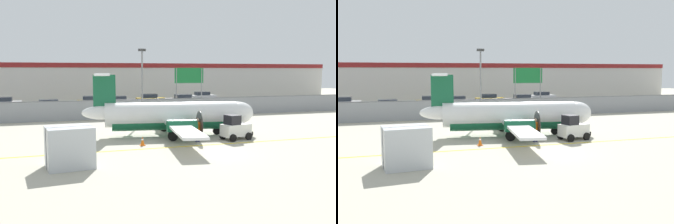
{
  "view_description": "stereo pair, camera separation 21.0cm",
  "coord_description": "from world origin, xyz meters",
  "views": [
    {
      "loc": [
        -9.41,
        -21.61,
        5.15
      ],
      "look_at": [
        -0.24,
        7.27,
        1.8
      ],
      "focal_mm": 40.0,
      "sensor_mm": 36.0,
      "label": 1
    },
    {
      "loc": [
        -9.21,
        -21.67,
        5.15
      ],
      "look_at": [
        -0.24,
        7.27,
        1.8
      ],
      "focal_mm": 40.0,
      "sensor_mm": 36.0,
      "label": 2
    }
  ],
  "objects": [
    {
      "name": "parked_car_1",
      "position": [
        -9.68,
        25.76,
        0.89
      ],
      "size": [
        4.28,
        2.17,
        1.58
      ],
      "rotation": [
        0.0,
        0.0,
        3.19
      ],
      "color": "red",
      "rests_on": "parking_lot_strip"
    },
    {
      "name": "parked_car_0",
      "position": [
        -15.15,
        31.78,
        0.89
      ],
      "size": [
        4.22,
        2.04,
        1.58
      ],
      "rotation": [
        0.0,
        0.0,
        0.01
      ],
      "color": "silver",
      "rests_on": "parking_lot_strip"
    },
    {
      "name": "parked_car_6",
      "position": [
        14.86,
        35.73,
        0.89
      ],
      "size": [
        4.29,
        2.18,
        1.58
      ],
      "rotation": [
        0.0,
        0.0,
        0.05
      ],
      "color": "silver",
      "rests_on": "parking_lot_strip"
    },
    {
      "name": "traffic_cone_near_right",
      "position": [
        -3.39,
        3.19,
        0.31
      ],
      "size": [
        0.36,
        0.36,
        0.64
      ],
      "color": "orange",
      "rests_on": "ground"
    },
    {
      "name": "parking_lot_strip",
      "position": [
        0.0,
        29.5,
        0.06
      ],
      "size": [
        98.0,
        17.0,
        0.12
      ],
      "color": "#38383A",
      "rests_on": "ground"
    },
    {
      "name": "baggage_tug",
      "position": [
        3.78,
        3.25,
        0.86
      ],
      "size": [
        2.51,
        1.78,
        1.88
      ],
      "rotation": [
        0.0,
        0.0,
        0.21
      ],
      "color": "silver",
      "rests_on": "ground"
    },
    {
      "name": "background_building",
      "position": [
        0.0,
        47.99,
        3.26
      ],
      "size": [
        91.0,
        8.1,
        6.5
      ],
      "color": "beige",
      "rests_on": "ground"
    },
    {
      "name": "apron_light_pole",
      "position": [
        -0.73,
        14.04,
        4.3
      ],
      "size": [
        0.7,
        0.3,
        7.27
      ],
      "color": "slate",
      "rests_on": "ground"
    },
    {
      "name": "parked_car_5",
      "position": [
        9.21,
        30.09,
        0.89
      ],
      "size": [
        4.27,
        2.16,
        1.58
      ],
      "rotation": [
        0.0,
        0.0,
        3.19
      ],
      "color": "silver",
      "rests_on": "parking_lot_strip"
    },
    {
      "name": "ground_plane",
      "position": [
        0.0,
        2.0,
        0.0
      ],
      "size": [
        140.0,
        140.0,
        0.01
      ],
      "color": "#B2AD99"
    },
    {
      "name": "commuter_airplane",
      "position": [
        -0.0,
        6.24,
        1.6
      ],
      "size": [
        13.74,
        16.06,
        4.92
      ],
      "rotation": [
        0.0,
        0.0,
        -0.15
      ],
      "color": "white",
      "rests_on": "ground"
    },
    {
      "name": "cargo_container",
      "position": [
        -8.48,
        -1.35,
        1.1
      ],
      "size": [
        2.61,
        2.26,
        2.2
      ],
      "rotation": [
        0.0,
        0.0,
        0.11
      ],
      "color": "#B7BCC1",
      "rests_on": "ground"
    },
    {
      "name": "perimeter_fence",
      "position": [
        0.0,
        18.0,
        1.12
      ],
      "size": [
        98.0,
        0.1,
        2.1
      ],
      "color": "gray",
      "rests_on": "ground"
    },
    {
      "name": "ground_crew_worker",
      "position": [
        0.78,
        3.32,
        0.95
      ],
      "size": [
        0.55,
        0.39,
        1.7
      ],
      "rotation": [
        0.0,
        0.0,
        1.73
      ],
      "color": "#191E4C",
      "rests_on": "ground"
    },
    {
      "name": "traffic_cone_near_left",
      "position": [
        0.11,
        8.96,
        0.31
      ],
      "size": [
        0.36,
        0.36,
        0.64
      ],
      "color": "orange",
      "rests_on": "ground"
    },
    {
      "name": "parked_car_3",
      "position": [
        -0.33,
        29.44,
        0.89
      ],
      "size": [
        4.33,
        2.28,
        1.58
      ],
      "rotation": [
        0.0,
        0.0,
        -0.08
      ],
      "color": "#19662D",
      "rests_on": "parking_lot_strip"
    },
    {
      "name": "parked_car_4",
      "position": [
        4.99,
        32.69,
        0.89
      ],
      "size": [
        4.29,
        2.19,
        1.58
      ],
      "rotation": [
        0.0,
        0.0,
        -0.06
      ],
      "color": "#B28C19",
      "rests_on": "parking_lot_strip"
    },
    {
      "name": "highway_sign",
      "position": [
        6.41,
        19.96,
        4.14
      ],
      "size": [
        3.6,
        0.14,
        5.5
      ],
      "color": "slate",
      "rests_on": "ground"
    },
    {
      "name": "parked_car_2",
      "position": [
        -3.89,
        30.33,
        0.89
      ],
      "size": [
        4.34,
        2.3,
        1.58
      ],
      "rotation": [
        0.0,
        0.0,
        -0.09
      ],
      "color": "#B28C19",
      "rests_on": "parking_lot_strip"
    }
  ]
}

